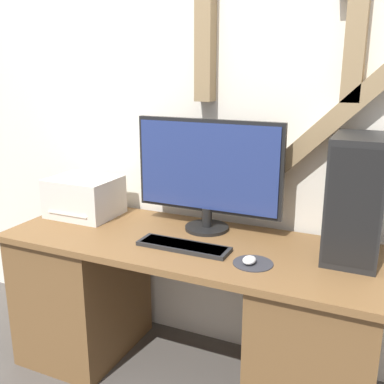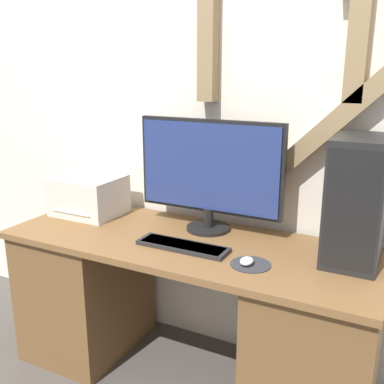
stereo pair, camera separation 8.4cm
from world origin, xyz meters
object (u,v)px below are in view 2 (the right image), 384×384
(keyboard, at_px, (183,246))
(computer_tower, at_px, (357,200))
(printer, at_px, (89,195))
(mouse, at_px, (247,261))
(monitor, at_px, (209,171))

(keyboard, xyz_separation_m, computer_tower, (0.66, 0.21, 0.24))
(keyboard, relative_size, printer, 1.20)
(keyboard, xyz_separation_m, mouse, (0.31, -0.04, 0.01))
(mouse, relative_size, printer, 0.21)
(mouse, distance_m, printer, 1.00)
(monitor, relative_size, printer, 2.11)
(mouse, relative_size, computer_tower, 0.14)
(keyboard, bearing_deg, mouse, -7.36)
(mouse, bearing_deg, computer_tower, 34.35)
(printer, bearing_deg, keyboard, -16.20)
(monitor, xyz_separation_m, keyboard, (-0.00, -0.26, -0.28))
(monitor, height_order, computer_tower, monitor)
(computer_tower, bearing_deg, printer, -179.51)
(printer, bearing_deg, mouse, -13.48)
(monitor, height_order, printer, monitor)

